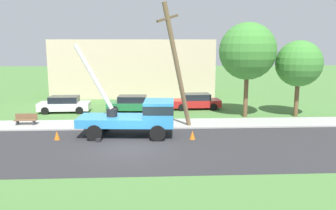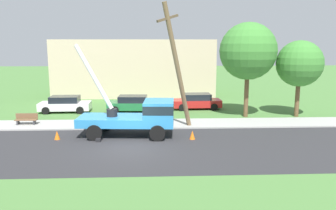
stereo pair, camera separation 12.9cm
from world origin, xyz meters
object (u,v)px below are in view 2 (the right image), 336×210
at_px(traffic_cone_behind, 57,135).
at_px(parked_sedan_red, 197,101).
at_px(parked_sedan_white, 65,104).
at_px(roadside_tree_far, 248,51).
at_px(roadside_tree_near, 300,64).
at_px(utility_truck, 139,115).
at_px(traffic_cone_ahead, 192,135).
at_px(parked_sedan_green, 133,104).
at_px(park_bench, 26,119).
at_px(leaning_utility_pole, 177,66).

distance_m(traffic_cone_behind, parked_sedan_red, 14.14).
xyz_separation_m(parked_sedan_white, roadside_tree_far, (15.44, -2.69, 4.66)).
height_order(parked_sedan_red, roadside_tree_near, roadside_tree_near).
relative_size(utility_truck, traffic_cone_ahead, 12.04).
bearing_deg(parked_sedan_red, parked_sedan_white, -175.40).
bearing_deg(parked_sedan_white, traffic_cone_behind, -79.38).
distance_m(traffic_cone_ahead, parked_sedan_red, 10.27).
bearing_deg(parked_sedan_red, traffic_cone_ahead, -98.89).
height_order(traffic_cone_ahead, parked_sedan_green, parked_sedan_green).
bearing_deg(parked_sedan_white, utility_truck, -50.05).
distance_m(roadside_tree_near, roadside_tree_far, 4.37).
xyz_separation_m(park_bench, roadside_tree_near, (21.30, 2.23, 3.91)).
distance_m(utility_truck, park_bench, 9.09).
bearing_deg(traffic_cone_ahead, utility_truck, 163.45).
bearing_deg(traffic_cone_behind, parked_sedan_white, 100.62).
xyz_separation_m(traffic_cone_ahead, parked_sedan_green, (-4.27, 9.14, 0.43)).
distance_m(utility_truck, parked_sedan_white, 10.69).
distance_m(utility_truck, parked_sedan_green, 8.21).
height_order(leaning_utility_pole, parked_sedan_green, leaning_utility_pole).
bearing_deg(parked_sedan_white, roadside_tree_far, -9.88).
bearing_deg(roadside_tree_near, parked_sedan_red, 154.73).
xyz_separation_m(park_bench, roadside_tree_far, (17.04, 2.30, 4.91)).
xyz_separation_m(utility_truck, parked_sedan_white, (-6.85, 8.18, -0.70)).
height_order(traffic_cone_behind, park_bench, park_bench).
height_order(parked_sedan_white, parked_sedan_red, same).
xyz_separation_m(parked_sedan_green, roadside_tree_near, (13.71, -2.71, 3.66)).
distance_m(park_bench, roadside_tree_far, 17.89).
bearing_deg(traffic_cone_ahead, parked_sedan_red, 81.11).
xyz_separation_m(parked_sedan_green, roadside_tree_far, (9.46, -2.64, 4.66)).
distance_m(parked_sedan_green, park_bench, 9.06).
height_order(traffic_cone_ahead, parked_sedan_red, parked_sedan_red).
bearing_deg(roadside_tree_far, traffic_cone_behind, -155.88).
relative_size(utility_truck, parked_sedan_red, 1.51).
bearing_deg(park_bench, parked_sedan_red, 23.86).
bearing_deg(parked_sedan_red, roadside_tree_near, -25.27).
bearing_deg(traffic_cone_ahead, roadside_tree_far, 51.39).
distance_m(traffic_cone_ahead, roadside_tree_near, 12.13).
bearing_deg(roadside_tree_far, traffic_cone_ahead, -128.61).
height_order(traffic_cone_ahead, roadside_tree_near, roadside_tree_near).
relative_size(utility_truck, parked_sedan_green, 1.50).
height_order(parked_sedan_green, roadside_tree_far, roadside_tree_far).
bearing_deg(traffic_cone_ahead, leaning_utility_pole, 106.47).
distance_m(utility_truck, roadside_tree_far, 10.93).
distance_m(traffic_cone_behind, park_bench, 5.07).
bearing_deg(parked_sedan_red, parked_sedan_green, -170.30).
distance_m(parked_sedan_white, parked_sedan_red, 11.87).
bearing_deg(park_bench, parked_sedan_white, 72.14).
xyz_separation_m(traffic_cone_ahead, traffic_cone_behind, (-8.59, 0.33, 0.00)).
bearing_deg(parked_sedan_red, traffic_cone_behind, -136.04).
height_order(parked_sedan_green, park_bench, parked_sedan_green).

